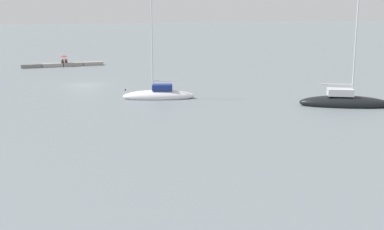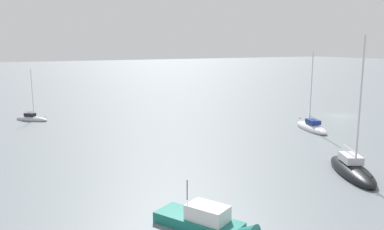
{
  "view_description": "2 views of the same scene",
  "coord_description": "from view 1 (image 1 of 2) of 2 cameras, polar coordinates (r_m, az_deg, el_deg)",
  "views": [
    {
      "loc": [
        9.91,
        61.49,
        9.35
      ],
      "look_at": [
        -1.94,
        31.22,
        2.35
      ],
      "focal_mm": 46.62,
      "sensor_mm": 36.0,
      "label": 1
    },
    {
      "loc": [
        -43.93,
        51.18,
        11.46
      ],
      "look_at": [
        6.55,
        24.14,
        1.16
      ],
      "focal_mm": 36.47,
      "sensor_mm": 36.0,
      "label": 2
    }
  ],
  "objects": [
    {
      "name": "umbrella_open_red",
      "position": [
        84.09,
        -14.43,
        6.55
      ],
      "size": [
        1.17,
        1.17,
        1.26
      ],
      "color": "black",
      "rests_on": "seawall_pier"
    },
    {
      "name": "person_seated_brown_right",
      "position": [
        83.94,
        -14.59,
        5.95
      ],
      "size": [
        0.49,
        0.66,
        0.73
      ],
      "rotation": [
        0.0,
        0.0,
        -0.19
      ],
      "color": "#1E2333",
      "rests_on": "seawall_pier"
    },
    {
      "name": "ground_plane",
      "position": [
        62.98,
        -12.11,
        3.35
      ],
      "size": [
        500.0,
        500.0,
        0.0
      ],
      "primitive_type": "plane",
      "color": "slate"
    },
    {
      "name": "sailboat_white_far",
      "position": [
        52.54,
        -3.81,
        2.29
      ],
      "size": [
        7.84,
        4.36,
        10.98
      ],
      "rotation": [
        0.0,
        0.0,
        4.4
      ],
      "color": "silver",
      "rests_on": "ground_plane"
    },
    {
      "name": "seawall_pier",
      "position": [
        84.16,
        -14.56,
        5.59
      ],
      "size": [
        13.03,
        1.4,
        0.59
      ],
      "color": "gray",
      "rests_on": "ground_plane"
    },
    {
      "name": "person_seated_maroon_left",
      "position": [
        84.03,
        -14.21,
        5.97
      ],
      "size": [
        0.49,
        0.66,
        0.73
      ],
      "rotation": [
        0.0,
        0.0,
        -0.19
      ],
      "color": "#1E2333",
      "rests_on": "seawall_pier"
    },
    {
      "name": "sailboat_black_near",
      "position": [
        50.5,
        16.99,
        1.45
      ],
      "size": [
        8.68,
        6.3,
        12.72
      ],
      "rotation": [
        0.0,
        0.0,
        1.06
      ],
      "color": "black",
      "rests_on": "ground_plane"
    }
  ]
}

